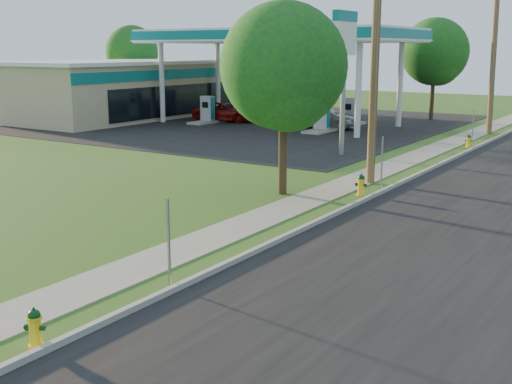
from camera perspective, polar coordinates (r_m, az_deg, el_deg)
road at (r=17.21m, az=16.47°, el=-5.10°), size 8.00×120.00×0.02m
curb at (r=18.65m, az=4.67°, el=-3.04°), size 0.15×120.00×0.15m
sidewalk at (r=19.53m, az=0.15°, el=-2.46°), size 1.50×120.00×0.03m
forecourt at (r=45.63m, az=-0.27°, el=6.20°), size 26.00×28.00×0.02m
utility_pole_mid at (r=24.76m, az=10.55°, el=12.07°), size 1.40×0.32×9.80m
utility_pole_far at (r=41.93m, az=20.37°, el=11.43°), size 1.40×0.32×9.50m
sign_post_near at (r=13.93m, az=-7.76°, el=-4.58°), size 0.05×0.04×2.00m
sign_post_mid at (r=23.86m, az=11.12°, el=2.49°), size 0.05×0.04×2.00m
sign_post_far at (r=35.36m, az=18.70°, el=5.29°), size 0.05×0.04×2.00m
gas_canopy at (r=44.28m, az=1.94°, el=13.62°), size 18.18×9.18×6.40m
fuel_pump_nw at (r=45.38m, az=-4.33°, el=7.03°), size 1.20×3.20×1.90m
fuel_pump_ne at (r=40.56m, az=5.87°, el=6.34°), size 1.20×3.20×1.90m
fuel_pump_sw at (r=48.60m, az=-1.44°, el=7.43°), size 1.20×3.20×1.90m
fuel_pump_se at (r=44.13m, az=8.29°, el=6.78°), size 1.20×3.20×1.90m
convenience_store at (r=52.31m, az=-10.49°, el=9.14°), size 10.40×22.40×4.25m
price_pylon at (r=31.38m, az=7.88°, el=13.10°), size 0.34×2.04×6.85m
tree_verge at (r=22.42m, az=2.58°, el=10.65°), size 4.44×4.44×6.73m
tree_lot at (r=48.85m, az=15.68°, el=11.70°), size 4.83×4.83×7.33m
tree_back at (r=61.13m, az=-10.94°, el=11.97°), size 4.78×4.78×7.25m
hydrant_near at (r=11.98m, az=-19.05°, el=-11.36°), size 0.38×0.34×0.74m
hydrant_mid at (r=22.95m, az=9.31°, el=0.62°), size 0.41×0.37×0.80m
hydrant_far at (r=35.71m, az=18.37°, el=4.32°), size 0.36×0.32×0.71m
car_red at (r=46.35m, az=-2.66°, el=7.10°), size 5.21×3.24×1.34m
car_silver at (r=42.36m, az=5.88°, el=6.72°), size 5.02×2.89×1.61m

